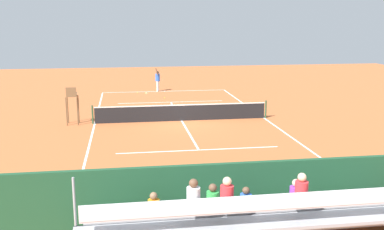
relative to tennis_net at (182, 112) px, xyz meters
The scene contains 12 objects.
ground_plane 0.50m from the tennis_net, ahead, with size 60.00×60.00×0.00m, color #BC6033.
court_line_markings 0.50m from the tennis_net, 90.00° to the right, with size 10.10×22.20×0.01m.
tennis_net is the anchor object (origin of this frame).
backdrop_wall 14.01m from the tennis_net, 90.00° to the left, with size 18.00×0.16×2.00m, color #1E4C2D.
bleacher_stand 15.37m from the tennis_net, 90.14° to the left, with size 9.06×2.40×2.48m.
umpire_chair 6.25m from the tennis_net, ahead, with size 0.67×0.67×2.14m.
courtside_bench 13.60m from the tennis_net, 102.67° to the left, with size 1.80×0.40×0.93m.
equipment_bag 13.50m from the tennis_net, 96.69° to the left, with size 0.90×0.36×0.36m, color #334C8C.
tennis_player 11.06m from the tennis_net, 87.19° to the right, with size 0.46×0.56×1.93m.
tennis_racket 10.39m from the tennis_net, 81.72° to the right, with size 0.38×0.59×0.03m.
tennis_ball_near 7.75m from the tennis_net, 87.83° to the right, with size 0.07×0.07×0.07m, color #CCDB33.
tennis_ball_far 10.70m from the tennis_net, 77.99° to the right, with size 0.07×0.07×0.07m, color #CCDB33.
Camera 1 is at (3.29, 25.47, 5.89)m, focal length 42.06 mm.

